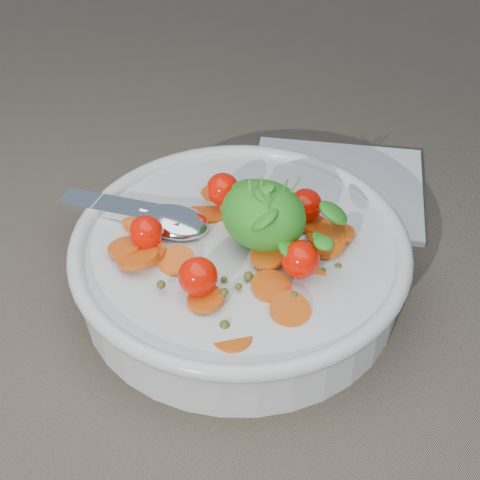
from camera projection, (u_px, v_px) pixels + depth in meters
The scene contains 3 objects.
ground at pixel (223, 307), 0.61m from camera, with size 6.00×6.00×0.00m, color #776955.
bowl at pixel (240, 261), 0.60m from camera, with size 0.30×0.28×0.12m.
napkin at pixel (336, 187), 0.73m from camera, with size 0.17×0.15×0.01m, color white.
Camera 1 is at (0.28, -0.32, 0.44)m, focal length 55.00 mm.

